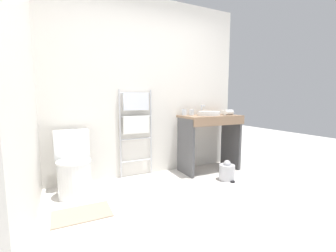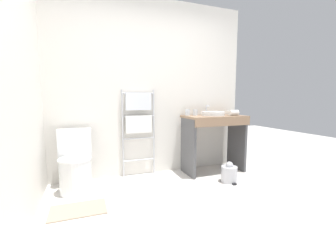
% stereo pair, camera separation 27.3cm
% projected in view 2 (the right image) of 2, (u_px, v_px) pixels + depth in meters
% --- Properties ---
extents(ground_plane, '(12.00, 12.00, 0.00)m').
position_uv_depth(ground_plane, '(199.00, 226.00, 2.05)').
color(ground_plane, silver).
extents(wall_back, '(3.11, 0.12, 2.62)m').
position_uv_depth(wall_back, '(148.00, 88.00, 3.42)').
color(wall_back, silver).
rests_on(wall_back, ground_plane).
extents(wall_side, '(0.12, 2.33, 2.62)m').
position_uv_depth(wall_side, '(19.00, 82.00, 2.10)').
color(wall_side, silver).
rests_on(wall_side, ground_plane).
extents(toilet, '(0.41, 0.52, 0.78)m').
position_uv_depth(toilet, '(75.00, 166.00, 2.80)').
color(toilet, white).
rests_on(toilet, ground_plane).
extents(towel_radiator, '(0.49, 0.06, 1.28)m').
position_uv_depth(towel_radiator, '(139.00, 118.00, 3.30)').
color(towel_radiator, silver).
rests_on(towel_radiator, ground_plane).
extents(vanity_counter, '(0.92, 0.53, 0.89)m').
position_uv_depth(vanity_counter, '(214.00, 134.00, 3.50)').
color(vanity_counter, '#84664C').
rests_on(vanity_counter, ground_plane).
extents(sink_basin, '(0.35, 0.35, 0.06)m').
position_uv_depth(sink_basin, '(213.00, 113.00, 3.47)').
color(sink_basin, white).
rests_on(sink_basin, vanity_counter).
extents(faucet, '(0.02, 0.10, 0.16)m').
position_uv_depth(faucet, '(207.00, 109.00, 3.64)').
color(faucet, silver).
rests_on(faucet, vanity_counter).
extents(cup_near_wall, '(0.08, 0.08, 0.10)m').
position_uv_depth(cup_near_wall, '(188.00, 112.00, 3.50)').
color(cup_near_wall, silver).
rests_on(cup_near_wall, vanity_counter).
extents(cup_near_edge, '(0.07, 0.07, 0.09)m').
position_uv_depth(cup_near_edge, '(195.00, 112.00, 3.49)').
color(cup_near_edge, silver).
rests_on(cup_near_edge, vanity_counter).
extents(hair_dryer, '(0.19, 0.18, 0.09)m').
position_uv_depth(hair_dryer, '(234.00, 113.00, 3.51)').
color(hair_dryer, white).
rests_on(hair_dryer, vanity_counter).
extents(trash_bin, '(0.22, 0.25, 0.29)m').
position_uv_depth(trash_bin, '(229.00, 173.00, 3.12)').
color(trash_bin, '#B7B7BC').
rests_on(trash_bin, ground_plane).
extents(bath_mat, '(0.56, 0.36, 0.01)m').
position_uv_depth(bath_mat, '(78.00, 210.00, 2.33)').
color(bath_mat, gray).
rests_on(bath_mat, ground_plane).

